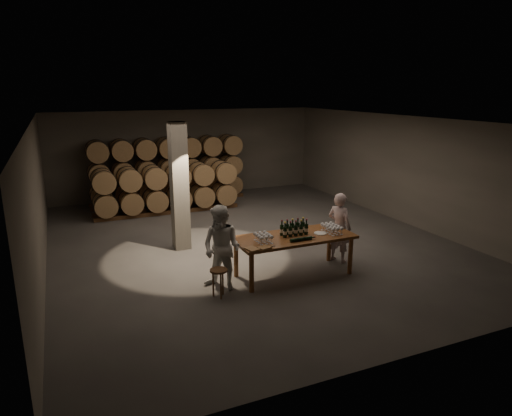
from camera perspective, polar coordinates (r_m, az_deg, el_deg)
name	(u,v)px	position (r m, az deg, el deg)	size (l,w,h in m)	color
room	(179,187)	(11.50, -9.56, 2.61)	(12.00, 12.00, 12.00)	#4B4846
tasting_table	(294,241)	(9.89, 4.77, -4.07)	(2.60, 1.10, 0.90)	brown
barrel_stack_back	(168,169)	(16.55, -10.96, 4.84)	(5.48, 0.95, 2.31)	brown
barrel_stack_front	(166,188)	(15.19, -11.14, 2.52)	(4.70, 0.95, 1.57)	brown
bottle_cluster	(294,229)	(9.89, 4.78, -2.69)	(0.61, 0.24, 0.35)	black
lying_bottles	(301,239)	(9.56, 5.71, -3.89)	(0.59, 0.07, 0.07)	black
glass_cluster_left	(263,236)	(9.43, 0.91, -3.48)	(0.31, 0.42, 0.18)	silver
glass_cluster_right	(332,227)	(10.18, 9.47, -2.32)	(0.31, 0.53, 0.18)	silver
plate	(320,233)	(10.08, 8.03, -3.14)	(0.28, 0.28, 0.02)	white
notebook_near	(264,248)	(9.09, 1.05, -4.97)	(0.24, 0.20, 0.03)	olive
notebook_corner	(252,249)	(9.03, -0.50, -5.13)	(0.21, 0.27, 0.02)	olive
pen	(273,246)	(9.20, 2.09, -4.81)	(0.01, 0.01, 0.12)	black
stool	(219,274)	(9.00, -4.68, -8.27)	(0.35, 0.35, 0.58)	brown
person_man	(339,227)	(10.82, 10.37, -2.41)	(0.61, 0.40, 1.66)	beige
person_woman	(222,248)	(9.22, -4.31, -5.01)	(0.85, 0.66, 1.74)	silver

